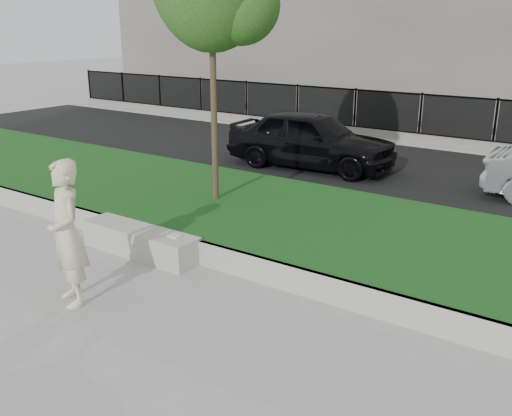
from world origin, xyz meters
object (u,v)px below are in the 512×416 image
Objects in this scene: stone_bench at (140,241)px; car_dark at (311,139)px; man at (67,234)px; book at (174,236)px.

stone_bench is 6.69m from car_dark.
car_dark is (-0.58, 6.64, 0.56)m from stone_bench.
car_dark is (-1.07, 8.36, -0.21)m from man.
stone_bench is at bearing 129.09° from man.
car_dark reaches higher than book.
car_dark is (-1.30, 6.58, 0.33)m from book.
man is at bearing -96.04° from book.
stone_bench is at bearing -174.00° from book.
man is (0.48, -1.72, 0.77)m from stone_bench.
stone_bench is 1.95m from man.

